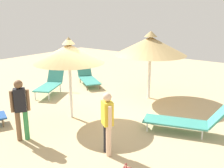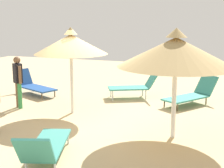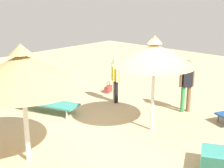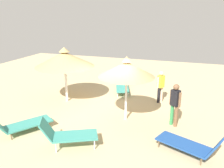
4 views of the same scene
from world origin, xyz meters
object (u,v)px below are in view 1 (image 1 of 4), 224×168
object	(u,v)px
person_standing_center	(20,106)
lounge_chair_near_left	(50,83)
lounge_chair_edge	(186,121)
parasol_umbrella_front	(150,46)
person_standing_back	(107,120)
parasol_umbrella_far_right	(69,53)
lounge_chair_near_right	(88,77)

from	to	relation	value
person_standing_center	lounge_chair_near_left	bearing A→B (deg)	-50.24
lounge_chair_edge	lounge_chair_near_left	world-z (taller)	lounge_chair_near_left
parasol_umbrella_front	person_standing_back	size ratio (longest dim) A/B	1.78
lounge_chair_near_left	person_standing_center	xyz separation A→B (m)	(-2.59, 3.11, 0.49)
parasol_umbrella_front	lounge_chair_near_left	xyz separation A→B (m)	(3.52, 1.99, -1.62)
parasol_umbrella_far_right	lounge_chair_near_left	xyz separation A→B (m)	(2.51, -1.25, -1.63)
parasol_umbrella_front	lounge_chair_near_right	distance (m)	3.71
parasol_umbrella_far_right	lounge_chair_near_right	bearing A→B (deg)	-55.25
person_standing_back	lounge_chair_near_right	bearing A→B (deg)	-43.47
parasol_umbrella_far_right	lounge_chair_edge	bearing A→B (deg)	-161.32
parasol_umbrella_far_right	lounge_chair_near_left	world-z (taller)	parasol_umbrella_far_right
parasol_umbrella_front	person_standing_back	distance (m)	4.65
person_standing_back	lounge_chair_near_left	bearing A→B (deg)	-25.63
parasol_umbrella_far_right	person_standing_center	bearing A→B (deg)	92.50
parasol_umbrella_front	lounge_chair_edge	xyz separation A→B (m)	(-2.37, 2.10, -1.70)
lounge_chair_near_right	lounge_chair_edge	distance (m)	6.05
parasol_umbrella_front	person_standing_center	distance (m)	5.31
parasol_umbrella_far_right	person_standing_center	size ratio (longest dim) A/B	1.56
parasol_umbrella_front	parasol_umbrella_far_right	world-z (taller)	parasol_umbrella_front
parasol_umbrella_front	lounge_chair_near_right	bearing A→B (deg)	-0.65
lounge_chair_near_left	parasol_umbrella_front	bearing A→B (deg)	-150.50
lounge_chair_near_right	lounge_chair_edge	size ratio (longest dim) A/B	0.92
parasol_umbrella_far_right	lounge_chair_near_right	world-z (taller)	parasol_umbrella_far_right
person_standing_back	parasol_umbrella_far_right	bearing A→B (deg)	-24.73
parasol_umbrella_far_right	person_standing_back	distance (m)	2.81
parasol_umbrella_far_right	person_standing_back	bearing A→B (deg)	155.27
parasol_umbrella_front	person_standing_back	world-z (taller)	parasol_umbrella_front
lounge_chair_edge	person_standing_back	bearing A→B (deg)	63.92
lounge_chair_near_left	person_standing_back	world-z (taller)	person_standing_back
parasol_umbrella_far_right	person_standing_center	xyz separation A→B (m)	(-0.08, 1.87, -1.14)
parasol_umbrella_front	lounge_chair_edge	distance (m)	3.59
lounge_chair_edge	person_standing_back	world-z (taller)	person_standing_back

